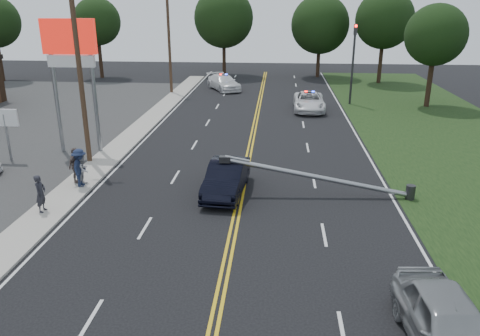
# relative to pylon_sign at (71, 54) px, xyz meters

# --- Properties ---
(ground) EXTENTS (120.00, 120.00, 0.00)m
(ground) POSITION_rel_pylon_sign_xyz_m (10.50, -14.00, -6.00)
(ground) COLOR black
(ground) RESTS_ON ground
(sidewalk) EXTENTS (1.80, 70.00, 0.12)m
(sidewalk) POSITION_rel_pylon_sign_xyz_m (2.10, -4.00, -5.94)
(sidewalk) COLOR #A39E93
(sidewalk) RESTS_ON ground
(centerline_yellow) EXTENTS (0.36, 80.00, 0.00)m
(centerline_yellow) POSITION_rel_pylon_sign_xyz_m (10.50, -4.00, -5.99)
(centerline_yellow) COLOR gold
(centerline_yellow) RESTS_ON ground
(pylon_sign) EXTENTS (3.20, 0.35, 8.00)m
(pylon_sign) POSITION_rel_pylon_sign_xyz_m (0.00, 0.00, 0.00)
(pylon_sign) COLOR gray
(pylon_sign) RESTS_ON ground
(small_sign) EXTENTS (1.60, 0.14, 3.10)m
(small_sign) POSITION_rel_pylon_sign_xyz_m (-3.50, -2.00, -3.66)
(small_sign) COLOR gray
(small_sign) RESTS_ON ground
(traffic_signal) EXTENTS (0.28, 0.41, 7.05)m
(traffic_signal) POSITION_rel_pylon_sign_xyz_m (18.80, 16.00, -1.79)
(traffic_signal) COLOR #2D2D30
(traffic_signal) RESTS_ON ground
(fallen_streetlight) EXTENTS (9.36, 0.44, 1.91)m
(fallen_streetlight) POSITION_rel_pylon_sign_xyz_m (14.69, -6.00, -5.08)
(fallen_streetlight) COLOR #2D2D30
(fallen_streetlight) RESTS_ON ground
(utility_pole_mid) EXTENTS (1.60, 0.28, 10.00)m
(utility_pole_mid) POSITION_rel_pylon_sign_xyz_m (1.30, -2.00, -0.91)
(utility_pole_mid) COLOR #382619
(utility_pole_mid) RESTS_ON ground
(utility_pole_far) EXTENTS (1.60, 0.28, 10.00)m
(utility_pole_far) POSITION_rel_pylon_sign_xyz_m (1.30, 20.00, -0.91)
(utility_pole_far) COLOR #382619
(utility_pole_far) RESTS_ON ground
(tree_5) EXTENTS (5.58, 5.58, 9.44)m
(tree_5) POSITION_rel_pylon_sign_xyz_m (-9.53, 29.53, 0.64)
(tree_5) COLOR black
(tree_5) RESTS_ON ground
(tree_6) EXTENTS (7.24, 7.24, 10.63)m
(tree_6) POSITION_rel_pylon_sign_xyz_m (5.34, 32.53, 1.00)
(tree_6) COLOR black
(tree_6) RESTS_ON ground
(tree_7) EXTENTS (6.98, 6.98, 9.77)m
(tree_7) POSITION_rel_pylon_sign_xyz_m (17.07, 32.31, 0.28)
(tree_7) COLOR black
(tree_7) RESTS_ON ground
(tree_8) EXTENTS (6.44, 6.44, 10.24)m
(tree_8) POSITION_rel_pylon_sign_xyz_m (23.79, 28.32, 1.01)
(tree_8) COLOR black
(tree_8) RESTS_ON ground
(tree_9) EXTENTS (5.21, 5.21, 8.81)m
(tree_9) POSITION_rel_pylon_sign_xyz_m (25.54, 15.55, 0.19)
(tree_9) COLOR black
(tree_9) RESTS_ON ground
(crashed_sedan) EXTENTS (2.06, 4.95, 1.59)m
(crashed_sedan) POSITION_rel_pylon_sign_xyz_m (9.79, -5.94, -5.20)
(crashed_sedan) COLOR black
(crashed_sedan) RESTS_ON ground
(waiting_sedan) EXTENTS (2.29, 4.98, 1.65)m
(waiting_sedan) POSITION_rel_pylon_sign_xyz_m (16.84, -16.49, -5.17)
(waiting_sedan) COLOR gray
(waiting_sedan) RESTS_ON ground
(emergency_a) EXTENTS (2.65, 5.61, 1.55)m
(emergency_a) POSITION_rel_pylon_sign_xyz_m (14.90, 13.04, -5.22)
(emergency_a) COLOR silver
(emergency_a) RESTS_ON ground
(emergency_b) EXTENTS (4.56, 5.88, 1.59)m
(emergency_b) POSITION_rel_pylon_sign_xyz_m (6.42, 22.36, -5.20)
(emergency_b) COLOR silver
(emergency_b) RESTS_ON ground
(bystander_a) EXTENTS (0.42, 0.63, 1.70)m
(bystander_a) POSITION_rel_pylon_sign_xyz_m (1.91, -8.97, -5.03)
(bystander_a) COLOR #24242B
(bystander_a) RESTS_ON sidewalk
(bystander_b) EXTENTS (0.63, 0.80, 1.59)m
(bystander_b) POSITION_rel_pylon_sign_xyz_m (2.49, -5.72, -5.08)
(bystander_b) COLOR #9F9EA3
(bystander_b) RESTS_ON sidewalk
(bystander_c) EXTENTS (0.85, 1.32, 1.95)m
(bystander_c) POSITION_rel_pylon_sign_xyz_m (2.44, -5.90, -4.90)
(bystander_c) COLOR #19233F
(bystander_c) RESTS_ON sidewalk
(bystander_d) EXTENTS (0.57, 1.12, 1.84)m
(bystander_d) POSITION_rel_pylon_sign_xyz_m (1.98, -5.41, -4.96)
(bystander_d) COLOR #5E504B
(bystander_d) RESTS_ON sidewalk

